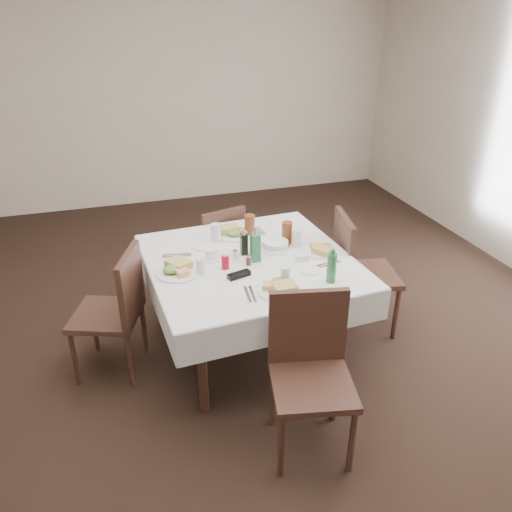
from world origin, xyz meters
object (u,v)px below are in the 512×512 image
(oil_cruet_dark, at_px, (244,243))
(green_bottle, at_px, (332,267))
(dining_table, at_px, (250,269))
(chair_north, at_px, (219,246))
(chair_west, at_px, (118,306))
(water_e, at_px, (296,238))
(ketchup_bottle, at_px, (225,261))
(bread_basket, at_px, (276,246))
(water_w, at_px, (201,266))
(coffee_mug, at_px, (211,255))
(water_n, at_px, (216,233))
(chair_south, at_px, (310,363))
(water_s, at_px, (285,275))
(oil_cruet_green, at_px, (255,246))
(chair_east, at_px, (356,266))

(oil_cruet_dark, height_order, green_bottle, green_bottle)
(dining_table, height_order, chair_north, chair_north)
(chair_west, xyz_separation_m, water_e, (1.30, 0.06, 0.30))
(ketchup_bottle, bearing_deg, bread_basket, 22.36)
(water_w, bearing_deg, coffee_mug, 58.99)
(water_n, xyz_separation_m, water_w, (-0.21, -0.45, -0.01))
(water_e, bearing_deg, green_bottle, -87.74)
(chair_south, bearing_deg, coffee_mug, 109.35)
(chair_north, xyz_separation_m, water_n, (-0.13, -0.49, 0.35))
(chair_west, distance_m, water_w, 0.64)
(green_bottle, bearing_deg, chair_south, -125.06)
(bread_basket, xyz_separation_m, ketchup_bottle, (-0.41, -0.17, 0.02))
(chair_west, relative_size, water_n, 6.62)
(chair_north, bearing_deg, bread_basket, -71.52)
(water_n, relative_size, bread_basket, 0.69)
(water_s, bearing_deg, green_bottle, -13.70)
(water_e, height_order, green_bottle, green_bottle)
(dining_table, relative_size, chair_north, 1.74)
(chair_north, distance_m, coffee_mug, 0.86)
(oil_cruet_dark, bearing_deg, water_s, -73.35)
(chair_south, bearing_deg, oil_cruet_dark, 95.71)
(water_e, bearing_deg, oil_cruet_green, -159.10)
(water_e, bearing_deg, water_n, 155.69)
(bread_basket, bearing_deg, ketchup_bottle, -157.64)
(bread_basket, bearing_deg, coffee_mug, -177.36)
(water_w, distance_m, bread_basket, 0.62)
(bread_basket, distance_m, oil_cruet_green, 0.24)
(chair_east, bearing_deg, oil_cruet_dark, 177.06)
(oil_cruet_dark, relative_size, green_bottle, 0.86)
(oil_cruet_green, bearing_deg, chair_west, 175.47)
(chair_south, bearing_deg, chair_east, 50.84)
(chair_west, xyz_separation_m, water_s, (1.04, -0.43, 0.29))
(chair_south, xyz_separation_m, oil_cruet_green, (-0.05, 0.88, 0.33))
(coffee_mug, bearing_deg, chair_south, -70.65)
(dining_table, height_order, coffee_mug, coffee_mug)
(water_n, distance_m, oil_cruet_dark, 0.30)
(dining_table, relative_size, water_w, 13.21)
(chair_north, relative_size, water_e, 6.41)
(water_s, height_order, water_w, water_s)
(water_n, xyz_separation_m, green_bottle, (0.56, -0.80, 0.03))
(chair_south, bearing_deg, bread_basket, 82.12)
(oil_cruet_dark, bearing_deg, water_n, 117.94)
(chair_east, bearing_deg, coffee_mug, 178.59)
(chair_west, bearing_deg, water_n, 21.78)
(oil_cruet_green, bearing_deg, bread_basket, 32.29)
(chair_north, xyz_separation_m, oil_cruet_green, (0.06, -0.86, 0.39))
(coffee_mug, xyz_separation_m, green_bottle, (0.67, -0.52, 0.06))
(water_w, height_order, ketchup_bottle, ketchup_bottle)
(chair_east, distance_m, chair_west, 1.77)
(water_s, distance_m, oil_cruet_dark, 0.49)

